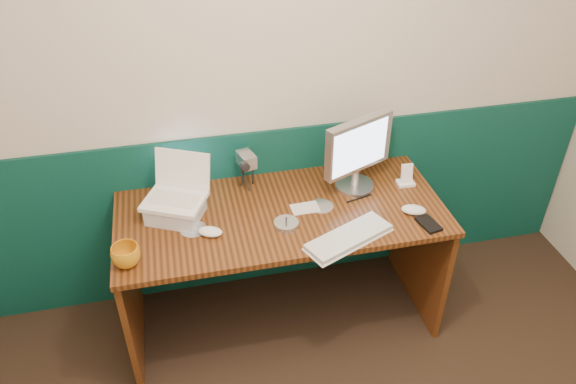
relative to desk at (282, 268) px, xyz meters
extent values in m
cube|color=beige|center=(0.11, 0.37, 0.88)|extent=(3.50, 0.04, 2.50)
cube|color=#07352D|center=(0.11, 0.36, 0.12)|extent=(3.48, 0.02, 1.00)
cube|color=#351C09|center=(0.00, 0.00, 0.00)|extent=(1.60, 0.70, 0.75)
cube|color=silver|center=(-0.50, 0.07, 0.42)|extent=(0.30, 0.29, 0.08)
cube|color=silver|center=(0.25, -0.28, 0.39)|extent=(0.44, 0.30, 0.02)
ellipsoid|color=silver|center=(0.62, -0.16, 0.39)|extent=(0.14, 0.11, 0.04)
ellipsoid|color=white|center=(-0.36, -0.10, 0.39)|extent=(0.13, 0.11, 0.04)
imported|color=#C77D12|center=(-0.73, -0.22, 0.42)|extent=(0.15, 0.15, 0.10)
cylinder|color=#B3BBC4|center=(0.00, -0.12, 0.39)|extent=(0.12, 0.12, 0.02)
cylinder|color=silver|center=(-0.43, -0.04, 0.38)|extent=(0.13, 0.13, 0.00)
cylinder|color=silver|center=(0.20, 0.00, 0.38)|extent=(0.12, 0.12, 0.00)
cylinder|color=black|center=(0.40, 0.01, 0.38)|extent=(0.14, 0.04, 0.01)
cube|color=silver|center=(0.12, 0.00, 0.38)|extent=(0.14, 0.10, 0.00)
cube|color=white|center=(0.68, 0.09, 0.38)|extent=(0.09, 0.07, 0.02)
cube|color=white|center=(0.68, 0.09, 0.44)|extent=(0.06, 0.03, 0.10)
cube|color=black|center=(0.66, -0.26, 0.38)|extent=(0.10, 0.14, 0.01)
camera|label=1|loc=(-0.45, -2.13, 2.04)|focal=35.00mm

